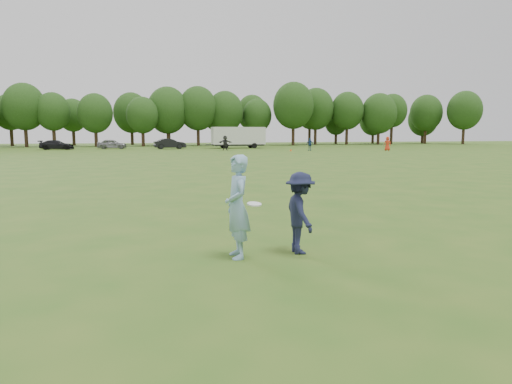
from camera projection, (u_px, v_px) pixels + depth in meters
ground at (282, 246)px, 9.52m from camera, size 200.00×200.00×0.00m
thrower at (237, 207)px, 8.49m from camera, size 0.48×0.72×1.94m
defender at (300, 213)px, 8.84m from camera, size 0.62×1.05×1.59m
player_far_b at (310, 144)px, 59.98m from camera, size 1.01×0.92×1.66m
player_far_c at (387, 144)px, 59.50m from camera, size 1.07×0.93×1.84m
player_far_d at (225, 143)px, 60.96m from camera, size 1.84×0.62×1.98m
car_d at (57, 145)px, 63.34m from camera, size 4.68×2.20×1.32m
car_e at (112, 144)px, 66.08m from camera, size 4.28×2.04×1.41m
car_f at (170, 144)px, 66.10m from camera, size 4.71×2.11×1.50m
field_cone at (291, 150)px, 58.66m from camera, size 0.28×0.28×0.30m
disc_in_play at (254, 204)px, 8.37m from camera, size 0.33×0.33×0.08m
cargo_trailer at (238, 136)px, 69.29m from camera, size 9.00×2.75×3.20m
treeline at (167, 111)px, 83.16m from camera, size 130.35×18.39×11.74m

